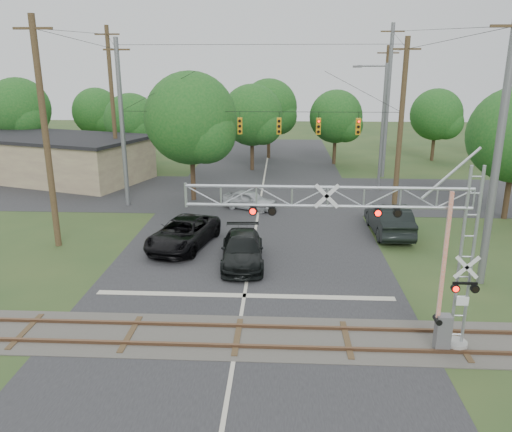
# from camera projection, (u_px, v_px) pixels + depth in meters

# --- Properties ---
(ground) EXTENTS (160.00, 160.00, 0.00)m
(ground) POSITION_uv_depth(u_px,v_px,m) (232.00, 369.00, 16.44)
(ground) COLOR #2B451F
(ground) RESTS_ON ground
(road_main) EXTENTS (14.00, 90.00, 0.02)m
(road_main) POSITION_uv_depth(u_px,v_px,m) (251.00, 258.00, 26.01)
(road_main) COLOR #262629
(road_main) RESTS_ON ground
(road_cross) EXTENTS (90.00, 12.00, 0.02)m
(road_cross) POSITION_uv_depth(u_px,v_px,m) (262.00, 193.00, 39.41)
(road_cross) COLOR #262629
(road_cross) RESTS_ON ground
(railroad_track) EXTENTS (90.00, 3.20, 0.17)m
(railroad_track) POSITION_uv_depth(u_px,v_px,m) (237.00, 337.00, 18.35)
(railroad_track) COLOR #494640
(railroad_track) RESTS_ON ground
(crossing_gantry) EXTENTS (9.89, 0.84, 6.57)m
(crossing_gantry) POSITION_uv_depth(u_px,v_px,m) (381.00, 239.00, 16.61)
(crossing_gantry) COLOR gray
(crossing_gantry) RESTS_ON ground
(traffic_signal_span) EXTENTS (19.34, 0.36, 11.50)m
(traffic_signal_span) POSITION_uv_depth(u_px,v_px,m) (273.00, 126.00, 33.90)
(traffic_signal_span) COLOR slate
(traffic_signal_span) RESTS_ON ground
(pickup_black) EXTENTS (3.84, 6.16, 1.59)m
(pickup_black) POSITION_uv_depth(u_px,v_px,m) (183.00, 233.00, 27.50)
(pickup_black) COLOR black
(pickup_black) RESTS_ON ground
(car_dark) EXTENTS (2.42, 5.25, 1.49)m
(car_dark) POSITION_uv_depth(u_px,v_px,m) (242.00, 250.00, 25.12)
(car_dark) COLOR black
(car_dark) RESTS_ON ground
(sedan_silver) EXTENTS (4.13, 2.89, 1.31)m
(sedan_silver) POSITION_uv_depth(u_px,v_px,m) (250.00, 200.00, 34.92)
(sedan_silver) COLOR #AEB3B6
(sedan_silver) RESTS_ON ground
(suv_dark) EXTENTS (2.06, 5.60, 1.83)m
(suv_dark) POSITION_uv_depth(u_px,v_px,m) (389.00, 219.00, 29.66)
(suv_dark) COLOR black
(suv_dark) RESTS_ON ground
(commercial_building) EXTENTS (18.29, 13.19, 3.84)m
(commercial_building) POSITION_uv_depth(u_px,v_px,m) (53.00, 157.00, 44.14)
(commercial_building) COLOR #8B755D
(commercial_building) RESTS_ON ground
(streetlight) EXTENTS (2.64, 0.28, 9.90)m
(streetlight) POSITION_uv_depth(u_px,v_px,m) (380.00, 121.00, 38.84)
(streetlight) COLOR slate
(streetlight) RESTS_ON ground
(utility_poles) EXTENTS (25.68, 27.37, 13.18)m
(utility_poles) POSITION_uv_depth(u_px,v_px,m) (285.00, 115.00, 36.05)
(utility_poles) COLOR #40311D
(utility_poles) RESTS_ON ground
(treeline) EXTENTS (56.93, 29.24, 9.38)m
(treeline) POSITION_uv_depth(u_px,v_px,m) (263.00, 115.00, 46.34)
(treeline) COLOR #3C2B1B
(treeline) RESTS_ON ground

